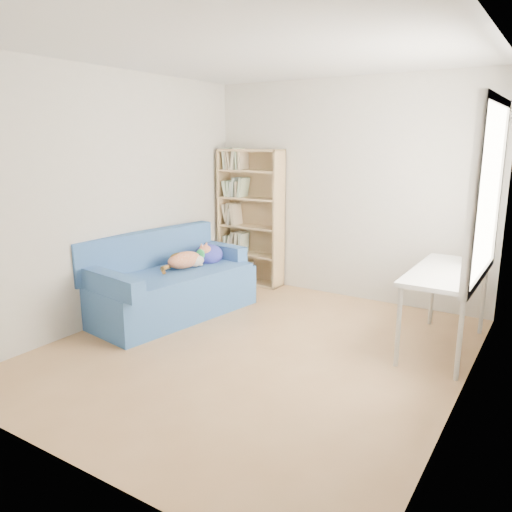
{
  "coord_description": "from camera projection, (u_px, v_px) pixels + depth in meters",
  "views": [
    {
      "loc": [
        2.28,
        -3.63,
        1.89
      ],
      "look_at": [
        -0.1,
        0.15,
        0.85
      ],
      "focal_mm": 35.0,
      "sensor_mm": 36.0,
      "label": 1
    }
  ],
  "objects": [
    {
      "name": "ground",
      "position": [
        256.0,
        350.0,
        4.6
      ],
      "size": [
        4.0,
        4.0,
        0.0
      ],
      "primitive_type": "plane",
      "color": "#9F7448",
      "rests_on": "ground"
    },
    {
      "name": "room_shell",
      "position": [
        268.0,
        171.0,
        4.21
      ],
      "size": [
        3.54,
        4.04,
        2.62
      ],
      "color": "silver",
      "rests_on": "ground"
    },
    {
      "name": "sofa",
      "position": [
        170.0,
        284.0,
        5.5
      ],
      "size": [
        1.14,
        1.96,
        0.91
      ],
      "rotation": [
        0.0,
        0.0,
        -0.16
      ],
      "color": "navy",
      "rests_on": "ground"
    },
    {
      "name": "bookshelf",
      "position": [
        251.0,
        223.0,
        6.58
      ],
      "size": [
        0.89,
        0.28,
        1.78
      ],
      "color": "tan",
      "rests_on": "ground"
    },
    {
      "name": "desk",
      "position": [
        447.0,
        278.0,
        4.49
      ],
      "size": [
        0.59,
        1.28,
        0.75
      ],
      "color": "silver",
      "rests_on": "ground"
    },
    {
      "name": "pen_cup",
      "position": [
        470.0,
        258.0,
        4.64
      ],
      "size": [
        0.09,
        0.09,
        0.18
      ],
      "color": "white",
      "rests_on": "desk"
    }
  ]
}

